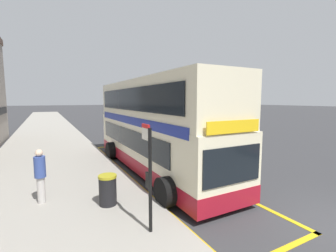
{
  "coord_description": "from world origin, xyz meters",
  "views": [
    {
      "loc": [
        -7.14,
        -2.74,
        3.47
      ],
      "look_at": [
        -1.09,
        8.61,
        2.01
      ],
      "focal_mm": 24.74,
      "sensor_mm": 36.0,
      "label": 1
    }
  ],
  "objects_px": {
    "bus_stop_sign": "(149,169)",
    "pedestrian_waiting_near_sign": "(40,174)",
    "parked_car_grey_kerbside": "(150,120)",
    "parked_car_navy_across": "(128,116)",
    "litter_bin": "(108,190)",
    "double_decker_bus": "(153,129)"
  },
  "relations": [
    {
      "from": "bus_stop_sign",
      "to": "pedestrian_waiting_near_sign",
      "type": "bearing_deg",
      "value": 128.38
    },
    {
      "from": "parked_car_grey_kerbside",
      "to": "parked_car_navy_across",
      "type": "xyz_separation_m",
      "value": [
        -0.1,
        8.74,
        0.0
      ]
    },
    {
      "from": "bus_stop_sign",
      "to": "pedestrian_waiting_near_sign",
      "type": "xyz_separation_m",
      "value": [
        -2.46,
        3.1,
        -0.63
      ]
    },
    {
      "from": "parked_car_navy_across",
      "to": "litter_bin",
      "type": "relative_size",
      "value": 4.35
    },
    {
      "from": "bus_stop_sign",
      "to": "pedestrian_waiting_near_sign",
      "type": "height_order",
      "value": "bus_stop_sign"
    },
    {
      "from": "bus_stop_sign",
      "to": "parked_car_navy_across",
      "type": "xyz_separation_m",
      "value": [
        9.87,
        31.48,
        -0.94
      ]
    },
    {
      "from": "double_decker_bus",
      "to": "parked_car_grey_kerbside",
      "type": "xyz_separation_m",
      "value": [
        7.51,
        17.61,
        -1.26
      ]
    },
    {
      "from": "litter_bin",
      "to": "bus_stop_sign",
      "type": "bearing_deg",
      "value": -73.43
    },
    {
      "from": "double_decker_bus",
      "to": "pedestrian_waiting_near_sign",
      "type": "bearing_deg",
      "value": -157.56
    },
    {
      "from": "parked_car_grey_kerbside",
      "to": "parked_car_navy_across",
      "type": "bearing_deg",
      "value": 88.03
    },
    {
      "from": "parked_car_grey_kerbside",
      "to": "litter_bin",
      "type": "distance_m",
      "value": 23.3
    },
    {
      "from": "litter_bin",
      "to": "double_decker_bus",
      "type": "bearing_deg",
      "value": 46.17
    },
    {
      "from": "bus_stop_sign",
      "to": "pedestrian_waiting_near_sign",
      "type": "distance_m",
      "value": 4.01
    },
    {
      "from": "bus_stop_sign",
      "to": "litter_bin",
      "type": "xyz_separation_m",
      "value": [
        -0.58,
        1.96,
        -1.11
      ]
    },
    {
      "from": "parked_car_navy_across",
      "to": "double_decker_bus",
      "type": "bearing_deg",
      "value": -103.51
    },
    {
      "from": "double_decker_bus",
      "to": "parked_car_grey_kerbside",
      "type": "distance_m",
      "value": 19.18
    },
    {
      "from": "parked_car_grey_kerbside",
      "to": "pedestrian_waiting_near_sign",
      "type": "bearing_deg",
      "value": -124.98
    },
    {
      "from": "parked_car_navy_across",
      "to": "pedestrian_waiting_near_sign",
      "type": "distance_m",
      "value": 30.94
    },
    {
      "from": "parked_car_navy_across",
      "to": "parked_car_grey_kerbside",
      "type": "bearing_deg",
      "value": -87.13
    },
    {
      "from": "double_decker_bus",
      "to": "litter_bin",
      "type": "height_order",
      "value": "double_decker_bus"
    },
    {
      "from": "bus_stop_sign",
      "to": "pedestrian_waiting_near_sign",
      "type": "relative_size",
      "value": 1.54
    },
    {
      "from": "parked_car_grey_kerbside",
      "to": "parked_car_navy_across",
      "type": "relative_size",
      "value": 1.0
    }
  ]
}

